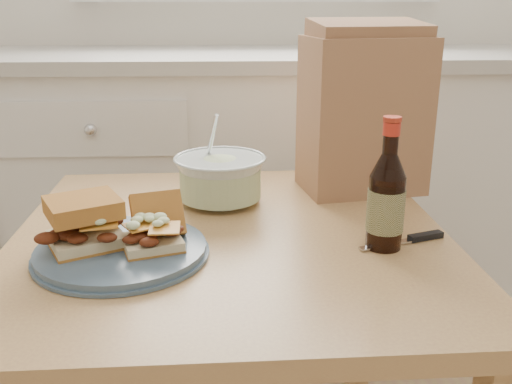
{
  "coord_description": "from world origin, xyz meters",
  "views": [
    {
      "loc": [
        -0.1,
        -0.23,
        1.1
      ],
      "look_at": [
        -0.06,
        0.78,
        0.76
      ],
      "focal_mm": 40.0,
      "sensor_mm": 36.0,
      "label": 1
    }
  ],
  "objects_px": {
    "plate": "(122,251)",
    "dining_table": "(232,280)",
    "coleslaw_bowl": "(220,180)",
    "beer_bottle": "(386,200)",
    "paper_bag": "(363,115)"
  },
  "relations": [
    {
      "from": "plate",
      "to": "beer_bottle",
      "type": "relative_size",
      "value": 1.24
    },
    {
      "from": "beer_bottle",
      "to": "paper_bag",
      "type": "height_order",
      "value": "paper_bag"
    },
    {
      "from": "plate",
      "to": "dining_table",
      "type": "bearing_deg",
      "value": 26.95
    },
    {
      "from": "dining_table",
      "to": "plate",
      "type": "height_order",
      "value": "plate"
    },
    {
      "from": "plate",
      "to": "beer_bottle",
      "type": "height_order",
      "value": "beer_bottle"
    },
    {
      "from": "beer_bottle",
      "to": "paper_bag",
      "type": "bearing_deg",
      "value": 61.88
    },
    {
      "from": "dining_table",
      "to": "coleslaw_bowl",
      "type": "height_order",
      "value": "coleslaw_bowl"
    },
    {
      "from": "plate",
      "to": "beer_bottle",
      "type": "xyz_separation_m",
      "value": [
        0.46,
        0.02,
        0.08
      ]
    },
    {
      "from": "coleslaw_bowl",
      "to": "beer_bottle",
      "type": "relative_size",
      "value": 0.84
    },
    {
      "from": "coleslaw_bowl",
      "to": "paper_bag",
      "type": "xyz_separation_m",
      "value": [
        0.32,
        0.08,
        0.12
      ]
    },
    {
      "from": "dining_table",
      "to": "plate",
      "type": "relative_size",
      "value": 2.87
    },
    {
      "from": "plate",
      "to": "paper_bag",
      "type": "distance_m",
      "value": 0.63
    },
    {
      "from": "beer_bottle",
      "to": "paper_bag",
      "type": "distance_m",
      "value": 0.35
    },
    {
      "from": "plate",
      "to": "coleslaw_bowl",
      "type": "xyz_separation_m",
      "value": [
        0.17,
        0.27,
        0.04
      ]
    },
    {
      "from": "coleslaw_bowl",
      "to": "beer_bottle",
      "type": "height_order",
      "value": "beer_bottle"
    }
  ]
}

